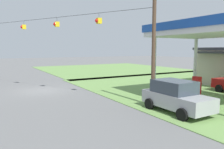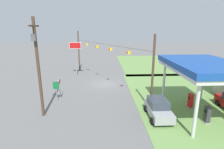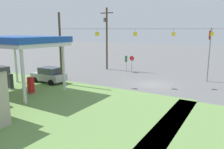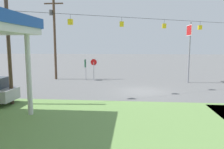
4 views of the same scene
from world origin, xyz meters
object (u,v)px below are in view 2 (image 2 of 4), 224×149
object	(u,v)px
gas_station_canopy	(204,67)
car_at_pumps_front	(158,108)
stop_sign_overhead	(75,51)
route_sign	(56,87)
fuel_pump_far	(207,115)
stop_sign_roadside	(60,84)
utility_pole_main	(38,64)
fuel_pump_near	(190,101)

from	to	relation	value
gas_station_canopy	car_at_pumps_front	xyz separation A→B (m)	(0.32, -4.18, -4.02)
car_at_pumps_front	stop_sign_overhead	bearing A→B (deg)	-147.11
car_at_pumps_front	route_sign	distance (m)	11.89
fuel_pump_far	stop_sign_roadside	bearing A→B (deg)	-114.50
utility_pole_main	fuel_pump_near	bearing A→B (deg)	93.95
fuel_pump_near	stop_sign_overhead	bearing A→B (deg)	-133.90
fuel_pump_near	route_sign	distance (m)	15.40
fuel_pump_far	stop_sign_overhead	size ratio (longest dim) A/B	0.25
gas_station_canopy	utility_pole_main	world-z (taller)	utility_pole_main
fuel_pump_near	stop_sign_overhead	world-z (taller)	stop_sign_overhead
fuel_pump_near	car_at_pumps_front	size ratio (longest dim) A/B	0.39
fuel_pump_near	route_sign	bearing A→B (deg)	-99.86
car_at_pumps_front	fuel_pump_far	bearing A→B (deg)	72.85
car_at_pumps_front	utility_pole_main	xyz separation A→B (m)	(-0.84, -11.40, 4.38)
fuel_pump_far	car_at_pumps_front	distance (m)	4.38
gas_station_canopy	fuel_pump_far	distance (m)	4.48
car_at_pumps_front	stop_sign_overhead	size ratio (longest dim) A/B	0.65
car_at_pumps_front	utility_pole_main	bearing A→B (deg)	-94.30
car_at_pumps_front	gas_station_canopy	bearing A→B (deg)	94.23
fuel_pump_near	car_at_pumps_front	distance (m)	4.60
route_sign	fuel_pump_near	bearing A→B (deg)	80.14
route_sign	utility_pole_main	xyz separation A→B (m)	(3.71, -0.44, 3.61)
gas_station_canopy	fuel_pump_near	xyz separation A→B (m)	(-1.60, -0.00, -4.19)
gas_station_canopy	stop_sign_roadside	size ratio (longest dim) A/B	3.54
stop_sign_overhead	route_sign	xyz separation A→B (m)	(11.27, -0.70, -2.82)
gas_station_canopy	utility_pole_main	xyz separation A→B (m)	(-0.52, -15.58, 0.36)
car_at_pumps_front	stop_sign_overhead	distance (m)	19.19
fuel_pump_far	stop_sign_overhead	xyz separation A→B (m)	(-17.10, -14.44, 3.76)
fuel_pump_far	stop_sign_roadside	world-z (taller)	stop_sign_roadside
fuel_pump_far	stop_sign_roadside	distance (m)	16.49
stop_sign_roadside	utility_pole_main	size ratio (longest dim) A/B	0.26
stop_sign_roadside	utility_pole_main	xyz separation A→B (m)	(4.70, -0.61, 3.51)
car_at_pumps_front	stop_sign_roadside	size ratio (longest dim) A/B	1.66
car_at_pumps_front	stop_sign_roadside	world-z (taller)	stop_sign_roadside
gas_station_canopy	route_sign	bearing A→B (deg)	-105.61
fuel_pump_far	stop_sign_overhead	bearing A→B (deg)	-139.81
gas_station_canopy	fuel_pump_far	world-z (taller)	gas_station_canopy
car_at_pumps_front	route_sign	world-z (taller)	route_sign
gas_station_canopy	fuel_pump_far	xyz separation A→B (m)	(1.60, -0.00, -4.19)
fuel_pump_near	stop_sign_roadside	distance (m)	15.44
fuel_pump_far	utility_pole_main	distance (m)	16.37
fuel_pump_far	route_sign	world-z (taller)	route_sign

